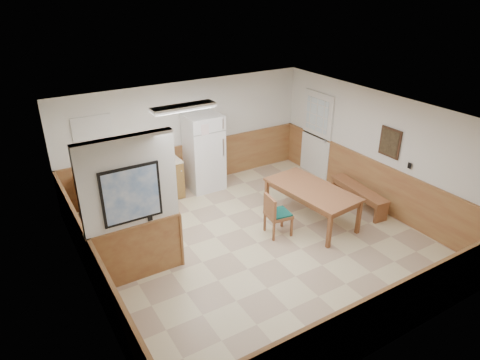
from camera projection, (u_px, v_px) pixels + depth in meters
ground at (258, 243)px, 8.13m from camera, size 6.00×6.00×0.00m
ceiling at (260, 116)px, 7.05m from camera, size 6.00×6.00×0.02m
back_wall at (187, 135)px, 9.90m from camera, size 6.00×0.02×2.50m
right_wall at (378, 151)px, 8.99m from camera, size 0.02×6.00×2.50m
left_wall at (86, 231)px, 6.18m from camera, size 0.02×6.00×2.50m
wainscot_back at (189, 165)px, 10.21m from camera, size 6.00×0.04×1.00m
wainscot_right at (372, 183)px, 9.30m from camera, size 0.04×6.00×1.00m
wainscot_left at (95, 273)px, 6.52m from camera, size 0.04×6.00×1.00m
partition_wall at (132, 213)px, 6.69m from camera, size 1.50×0.20×2.50m
kitchen_counter at (145, 183)px, 9.43m from camera, size 2.20×0.61×1.00m
exterior_door at (316, 135)px, 10.52m from camera, size 0.07×1.02×2.15m
kitchen_window at (94, 140)px, 8.77m from camera, size 0.80×0.04×1.00m
wall_painting at (390, 143)px, 8.61m from camera, size 0.04×0.50×0.60m
fluorescent_fixture at (183, 107)px, 7.70m from camera, size 1.20×0.30×0.09m
refrigerator at (204, 152)px, 9.87m from camera, size 0.80×0.72×1.80m
dining_table at (312, 192)px, 8.58m from camera, size 1.14×1.99×0.75m
dining_bench at (359, 192)px, 9.27m from camera, size 0.49×1.58×0.45m
dining_chair at (275, 212)px, 8.19m from camera, size 0.67×0.50×0.85m
fire_extinguisher at (170, 151)px, 9.41m from camera, size 0.12×0.12×0.47m
soap_bottle at (98, 169)px, 8.77m from camera, size 0.09×0.09×0.22m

